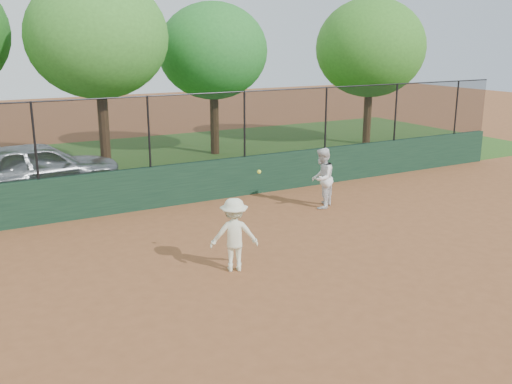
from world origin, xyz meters
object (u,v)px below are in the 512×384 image
parked_car (39,168)px  tree_2 (98,37)px  tree_3 (213,51)px  player_main (234,235)px  tree_4 (371,48)px  player_second (322,178)px

parked_car → tree_2: size_ratio=0.72×
parked_car → tree_3: size_ratio=0.80×
tree_2 → tree_3: bearing=19.6°
player_main → tree_4: bearing=40.6°
player_main → tree_3: (4.92, 11.57, 3.42)m
player_second → tree_3: bearing=-134.4°
player_main → tree_3: bearing=66.9°
player_main → player_second: bearing=34.2°
tree_3 → tree_4: (7.05, -1.29, 0.09)m
parked_car → tree_3: (7.49, 3.30, 3.36)m
player_second → tree_3: size_ratio=0.28×
player_second → parked_car: bearing=-78.3°
player_main → tree_3: tree_3 is taller
player_main → tree_2: tree_2 is taller
tree_3 → tree_4: tree_4 is taller
player_second → tree_2: 9.03m
player_second → tree_3: (0.67, 8.68, 3.33)m
parked_car → player_main: 8.66m
player_main → tree_4: size_ratio=0.34×
tree_2 → tree_4: 12.12m
tree_3 → player_second: bearing=-94.4°
player_main → tree_4: (11.98, 10.27, 3.51)m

